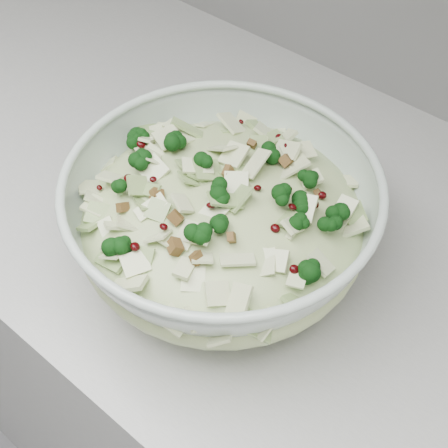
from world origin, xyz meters
name	(u,v)px	position (x,y,z in m)	size (l,w,h in m)	color
counter	(17,203)	(0.00, 1.70, 0.45)	(3.60, 0.60, 0.90)	#A7A7A3
mixing_bowl	(222,221)	(0.66, 1.60, 0.96)	(0.35, 0.35, 0.13)	#B1C3B7
salad	(222,207)	(0.66, 1.60, 0.99)	(0.39, 0.39, 0.13)	#B9C889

